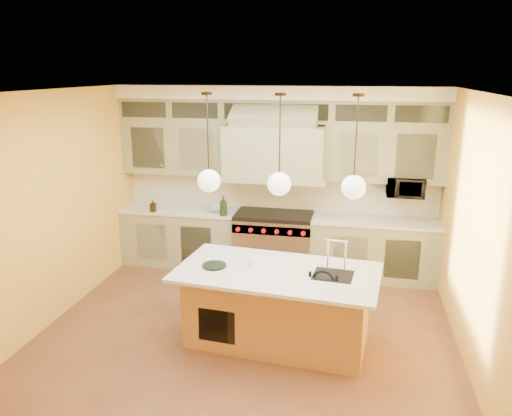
% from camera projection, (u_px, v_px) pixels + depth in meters
% --- Properties ---
extents(floor, '(5.00, 5.00, 0.00)m').
position_uv_depth(floor, '(244.00, 338.00, 6.03)').
color(floor, brown).
rests_on(floor, ground).
extents(ceiling, '(5.00, 5.00, 0.00)m').
position_uv_depth(ceiling, '(243.00, 92.00, 5.25)').
color(ceiling, white).
rests_on(ceiling, wall_back).
extents(wall_back, '(5.00, 0.00, 5.00)m').
position_uv_depth(wall_back, '(278.00, 178.00, 8.00)').
color(wall_back, gold).
rests_on(wall_back, ground).
extents(wall_front, '(5.00, 0.00, 5.00)m').
position_uv_depth(wall_front, '(159.00, 334.00, 3.28)').
color(wall_front, gold).
rests_on(wall_front, ground).
extents(wall_left, '(0.00, 5.00, 5.00)m').
position_uv_depth(wall_left, '(45.00, 211.00, 6.12)').
color(wall_left, gold).
rests_on(wall_left, ground).
extents(wall_right, '(0.00, 5.00, 5.00)m').
position_uv_depth(wall_right, '(479.00, 238.00, 5.16)').
color(wall_right, gold).
rests_on(wall_right, ground).
extents(back_cabinetry, '(5.00, 0.77, 2.90)m').
position_uv_depth(back_cabinetry, '(275.00, 183.00, 7.75)').
color(back_cabinetry, gray).
rests_on(back_cabinetry, floor).
extents(range, '(1.20, 0.74, 0.96)m').
position_uv_depth(range, '(274.00, 242.00, 7.92)').
color(range, silver).
rests_on(range, floor).
extents(kitchen_island, '(2.40, 1.44, 1.35)m').
position_uv_depth(kitchen_island, '(278.00, 305.00, 5.84)').
color(kitchen_island, '#AE763D').
rests_on(kitchen_island, floor).
extents(counter_stool, '(0.41, 0.41, 1.02)m').
position_uv_depth(counter_stool, '(319.00, 312.00, 5.44)').
color(counter_stool, black).
rests_on(counter_stool, floor).
extents(microwave, '(0.54, 0.37, 0.30)m').
position_uv_depth(microwave, '(405.00, 187.00, 7.39)').
color(microwave, black).
rests_on(microwave, back_cabinetry).
extents(oil_bottle_a, '(0.13, 0.13, 0.31)m').
position_uv_depth(oil_bottle_a, '(223.00, 206.00, 7.70)').
color(oil_bottle_a, black).
rests_on(oil_bottle_a, back_cabinetry).
extents(oil_bottle_b, '(0.10, 0.10, 0.20)m').
position_uv_depth(oil_bottle_b, '(153.00, 206.00, 7.93)').
color(oil_bottle_b, black).
rests_on(oil_bottle_b, back_cabinetry).
extents(fruit_bowl, '(0.33, 0.33, 0.08)m').
position_uv_depth(fruit_bowl, '(217.00, 209.00, 7.98)').
color(fruit_bowl, beige).
rests_on(fruit_bowl, back_cabinetry).
extents(cup, '(0.12, 0.12, 0.10)m').
position_uv_depth(cup, '(251.00, 262.00, 5.81)').
color(cup, white).
rests_on(cup, kitchen_island).
extents(pendant_left, '(0.26, 0.26, 1.11)m').
position_uv_depth(pendant_left, '(209.00, 178.00, 5.60)').
color(pendant_left, '#2D2319').
rests_on(pendant_left, ceiling).
extents(pendant_center, '(0.26, 0.26, 1.11)m').
position_uv_depth(pendant_center, '(279.00, 181.00, 5.45)').
color(pendant_center, '#2D2319').
rests_on(pendant_center, ceiling).
extents(pendant_right, '(0.26, 0.26, 1.11)m').
position_uv_depth(pendant_right, '(354.00, 185.00, 5.29)').
color(pendant_right, '#2D2319').
rests_on(pendant_right, ceiling).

